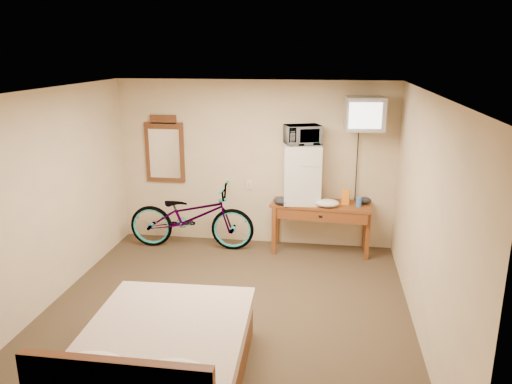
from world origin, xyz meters
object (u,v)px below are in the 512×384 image
Objects in this scene: blue_cup at (359,202)px; bicycle at (191,216)px; wall_mirror at (165,150)px; microwave at (303,135)px; crt_television at (364,114)px; bed at (161,360)px; mini_fridge at (302,173)px; desk at (321,211)px.

bicycle is at bearing -178.81° from blue_cup.
wall_mirror reaches higher than blue_cup.
microwave is 0.90m from crt_television.
blue_cup is 0.13× the size of wall_mirror.
blue_cup is 0.07× the size of bicycle.
microwave is at bearing 73.60° from bed.
crt_television is at bearing -2.90° from mini_fridge.
wall_mirror is (-2.13, 0.21, -0.32)m from microwave.
mini_fridge is (-0.30, 0.07, 0.54)m from desk.
desk is 1.15m from microwave.
mini_fridge reaches higher than bicycle.
desk is 0.56m from blue_cup.
bed is at bearing -127.38° from microwave.
microwave is 0.26× the size of bicycle.
desk is 1.72× the size of mini_fridge.
crt_television reaches higher than bicycle.
bicycle is 0.96× the size of bed.
crt_television is at bearing -23.89° from microwave.
bicycle reaches higher than blue_cup.
microwave is 3.87m from bed.
crt_television is 4.26m from bed.
bicycle is (-2.47, -0.13, -1.57)m from crt_television.
blue_cup is 2.48m from bicycle.
wall_mirror is at bearing 153.42° from microwave.
mini_fridge is 0.45× the size of bicycle.
mini_fridge is 0.83× the size of wall_mirror.
blue_cup is 0.07× the size of bed.
crt_television is at bearing 61.38° from bed.
microwave is at bearing -85.99° from bicycle.
mini_fridge is 1.40× the size of crt_television.
crt_television reaches higher than bed.
wall_mirror reaches higher than desk.
crt_television reaches higher than microwave.
crt_television is 2.93m from bicycle.
desk is at bearing -177.60° from crt_television.
desk is at bearing -33.36° from microwave.
bicycle is (-2.46, -0.05, -0.32)m from blue_cup.
desk is 3.64m from bed.
mini_fridge is at bearing -85.99° from bicycle.
bicycle is at bearing 100.69° from bed.
blue_cup is at bearing 60.96° from bed.
crt_television is 0.31× the size of bed.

